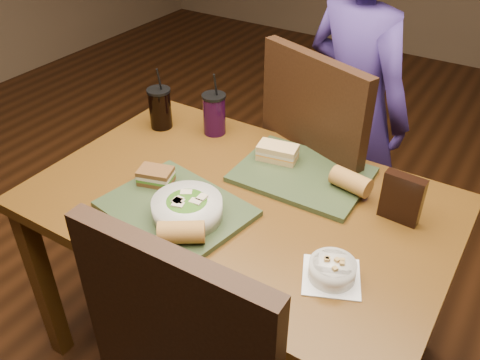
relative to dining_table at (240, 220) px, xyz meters
name	(u,v)px	position (x,y,z in m)	size (l,w,h in m)	color
ground	(240,348)	(0.00, 0.00, -0.66)	(6.00, 6.00, 0.00)	#381C0B
dining_table	(240,220)	(0.00, 0.00, 0.00)	(1.30, 0.85, 0.75)	#553511
chair_far	(319,165)	(0.05, 0.51, -0.05)	(0.61, 0.62, 1.10)	black
diner	(354,108)	(0.06, 0.81, 0.08)	(0.54, 0.35, 1.47)	navy
tray_near	(176,209)	(-0.13, -0.16, 0.10)	(0.42, 0.32, 0.02)	#2D3C21
tray_far	(302,175)	(0.11, 0.21, 0.10)	(0.42, 0.32, 0.02)	#2D3C21
salad_bowl	(187,208)	(-0.07, -0.18, 0.14)	(0.21, 0.21, 0.07)	silver
soup_bowl	(332,270)	(0.38, -0.16, 0.12)	(0.19, 0.19, 0.06)	white
sandwich_near	(156,176)	(-0.26, -0.09, 0.13)	(0.12, 0.10, 0.05)	#593819
sandwich_far	(278,152)	(0.00, 0.24, 0.14)	(0.15, 0.10, 0.05)	tan
baguette_near	(181,232)	(-0.02, -0.27, 0.14)	(0.06, 0.06, 0.13)	#AD7533
baguette_far	(351,181)	(0.28, 0.20, 0.14)	(0.06, 0.06, 0.13)	#AD7533
cup_cola	(160,108)	(-0.51, 0.23, 0.17)	(0.09, 0.09, 0.24)	black
cup_berry	(214,114)	(-0.30, 0.30, 0.17)	(0.09, 0.09, 0.24)	black
chip_bag	(402,198)	(0.45, 0.16, 0.17)	(0.12, 0.04, 0.15)	black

